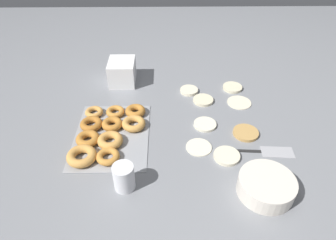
{
  "coord_description": "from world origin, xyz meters",
  "views": [
    {
      "loc": [
        1.03,
        -0.12,
        0.83
      ],
      "look_at": [
        0.05,
        -0.11,
        0.04
      ],
      "focal_mm": 32.0,
      "sensor_mm": 36.0,
      "label": 1
    }
  ],
  "objects_px": {
    "pancake_7": "(199,147)",
    "spatula": "(269,152)",
    "paper_cup": "(124,177)",
    "pancake_0": "(205,124)",
    "pancake_6": "(227,156)",
    "pancake_2": "(189,90)",
    "container_stack": "(122,72)",
    "pancake_4": "(246,133)",
    "pancake_5": "(203,100)",
    "pancake_3": "(239,102)",
    "pancake_1": "(232,87)",
    "donut_tray": "(108,133)",
    "batter_bowl": "(266,186)"
  },
  "relations": [
    {
      "from": "pancake_5",
      "to": "pancake_7",
      "type": "xyz_separation_m",
      "value": [
        0.32,
        -0.05,
        -0.0
      ]
    },
    {
      "from": "pancake_4",
      "to": "batter_bowl",
      "type": "bearing_deg",
      "value": 0.0
    },
    {
      "from": "paper_cup",
      "to": "pancake_4",
      "type": "bearing_deg",
      "value": 119.31
    },
    {
      "from": "pancake_5",
      "to": "paper_cup",
      "type": "relative_size",
      "value": 0.97
    },
    {
      "from": "pancake_7",
      "to": "spatula",
      "type": "xyz_separation_m",
      "value": [
        0.03,
        0.27,
        -0.0
      ]
    },
    {
      "from": "pancake_7",
      "to": "paper_cup",
      "type": "relative_size",
      "value": 1.04
    },
    {
      "from": "donut_tray",
      "to": "spatula",
      "type": "xyz_separation_m",
      "value": [
        0.11,
        0.64,
        -0.01
      ]
    },
    {
      "from": "pancake_2",
      "to": "pancake_3",
      "type": "relative_size",
      "value": 0.79
    },
    {
      "from": "paper_cup",
      "to": "spatula",
      "type": "distance_m",
      "value": 0.57
    },
    {
      "from": "spatula",
      "to": "batter_bowl",
      "type": "bearing_deg",
      "value": -106.51
    },
    {
      "from": "pancake_1",
      "to": "container_stack",
      "type": "xyz_separation_m",
      "value": [
        -0.07,
        -0.56,
        0.05
      ]
    },
    {
      "from": "pancake_0",
      "to": "pancake_7",
      "type": "xyz_separation_m",
      "value": [
        0.14,
        -0.04,
        -0.0
      ]
    },
    {
      "from": "container_stack",
      "to": "spatula",
      "type": "distance_m",
      "value": 0.82
    },
    {
      "from": "pancake_4",
      "to": "pancake_6",
      "type": "height_order",
      "value": "same"
    },
    {
      "from": "pancake_3",
      "to": "pancake_7",
      "type": "distance_m",
      "value": 0.37
    },
    {
      "from": "pancake_2",
      "to": "batter_bowl",
      "type": "height_order",
      "value": "batter_bowl"
    },
    {
      "from": "pancake_2",
      "to": "batter_bowl",
      "type": "xyz_separation_m",
      "value": [
        0.62,
        0.22,
        0.02
      ]
    },
    {
      "from": "pancake_3",
      "to": "donut_tray",
      "type": "height_order",
      "value": "donut_tray"
    },
    {
      "from": "pancake_0",
      "to": "pancake_6",
      "type": "bearing_deg",
      "value": 17.94
    },
    {
      "from": "pancake_6",
      "to": "container_stack",
      "type": "distance_m",
      "value": 0.72
    },
    {
      "from": "pancake_2",
      "to": "pancake_5",
      "type": "relative_size",
      "value": 0.93
    },
    {
      "from": "pancake_0",
      "to": "pancake_1",
      "type": "xyz_separation_m",
      "value": [
        -0.29,
        0.17,
        0.0
      ]
    },
    {
      "from": "pancake_3",
      "to": "batter_bowl",
      "type": "bearing_deg",
      "value": -1.95
    },
    {
      "from": "pancake_5",
      "to": "paper_cup",
      "type": "height_order",
      "value": "paper_cup"
    },
    {
      "from": "pancake_6",
      "to": "donut_tray",
      "type": "xyz_separation_m",
      "value": [
        -0.13,
        -0.47,
        0.01
      ]
    },
    {
      "from": "pancake_3",
      "to": "spatula",
      "type": "bearing_deg",
      "value": 9.05
    },
    {
      "from": "container_stack",
      "to": "pancake_0",
      "type": "bearing_deg",
      "value": 47.23
    },
    {
      "from": "pancake_7",
      "to": "donut_tray",
      "type": "xyz_separation_m",
      "value": [
        -0.08,
        -0.37,
        0.01
      ]
    },
    {
      "from": "pancake_2",
      "to": "donut_tray",
      "type": "relative_size",
      "value": 0.22
    },
    {
      "from": "pancake_2",
      "to": "paper_cup",
      "type": "height_order",
      "value": "paper_cup"
    },
    {
      "from": "pancake_3",
      "to": "pancake_6",
      "type": "xyz_separation_m",
      "value": [
        0.36,
        -0.12,
        0.0
      ]
    },
    {
      "from": "batter_bowl",
      "to": "pancake_6",
      "type": "bearing_deg",
      "value": -148.3
    },
    {
      "from": "spatula",
      "to": "pancake_1",
      "type": "bearing_deg",
      "value": 101.7
    },
    {
      "from": "pancake_4",
      "to": "pancake_1",
      "type": "bearing_deg",
      "value": 178.76
    },
    {
      "from": "pancake_0",
      "to": "pancake_4",
      "type": "height_order",
      "value": "pancake_4"
    },
    {
      "from": "donut_tray",
      "to": "spatula",
      "type": "distance_m",
      "value": 0.65
    },
    {
      "from": "pancake_2",
      "to": "donut_tray",
      "type": "height_order",
      "value": "donut_tray"
    },
    {
      "from": "container_stack",
      "to": "pancake_6",
      "type": "bearing_deg",
      "value": 39.32
    },
    {
      "from": "pancake_2",
      "to": "paper_cup",
      "type": "xyz_separation_m",
      "value": [
        0.59,
        -0.26,
        0.04
      ]
    },
    {
      "from": "pancake_6",
      "to": "paper_cup",
      "type": "xyz_separation_m",
      "value": [
        0.14,
        -0.38,
        0.04
      ]
    },
    {
      "from": "pancake_5",
      "to": "paper_cup",
      "type": "xyz_separation_m",
      "value": [
        0.51,
        -0.32,
        0.04
      ]
    },
    {
      "from": "pancake_3",
      "to": "pancake_6",
      "type": "bearing_deg",
      "value": -18.6
    },
    {
      "from": "container_stack",
      "to": "pancake_5",
      "type": "bearing_deg",
      "value": 65.64
    },
    {
      "from": "spatula",
      "to": "paper_cup",
      "type": "bearing_deg",
      "value": -159.88
    },
    {
      "from": "pancake_5",
      "to": "donut_tray",
      "type": "relative_size",
      "value": 0.23
    },
    {
      "from": "paper_cup",
      "to": "donut_tray",
      "type": "bearing_deg",
      "value": -160.02
    },
    {
      "from": "pancake_5",
      "to": "container_stack",
      "type": "bearing_deg",
      "value": -114.36
    },
    {
      "from": "pancake_7",
      "to": "paper_cup",
      "type": "xyz_separation_m",
      "value": [
        0.19,
        -0.27,
        0.04
      ]
    },
    {
      "from": "pancake_3",
      "to": "container_stack",
      "type": "distance_m",
      "value": 0.61
    },
    {
      "from": "pancake_2",
      "to": "container_stack",
      "type": "relative_size",
      "value": 0.57
    }
  ]
}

